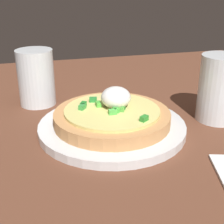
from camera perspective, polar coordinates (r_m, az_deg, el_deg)
dining_table at (r=62.85cm, az=10.13°, el=-1.26°), size 91.61×80.27×3.13cm
plate at (r=53.62cm, az=0.00°, el=-2.65°), size 24.37×24.37×1.39cm
pizza at (r=52.79cm, az=0.06°, el=-0.49°), size 19.19×19.19×6.00cm
cup_near at (r=65.28cm, az=-13.27°, el=5.43°), size 7.12×7.12×10.97cm
cup_far at (r=59.41cm, az=18.58°, el=3.44°), size 7.53×7.53×11.66cm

